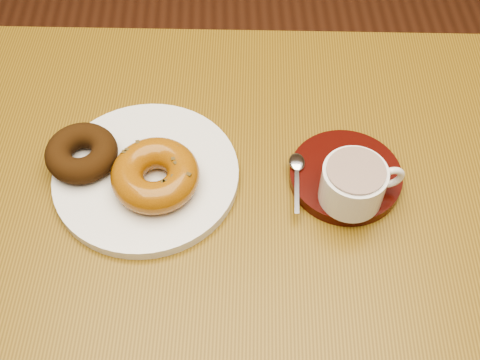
{
  "coord_description": "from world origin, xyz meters",
  "views": [
    {
      "loc": [
        -0.11,
        -0.32,
        1.51
      ],
      "look_at": [
        -0.09,
        0.16,
        0.85
      ],
      "focal_mm": 45.0,
      "sensor_mm": 36.0,
      "label": 1
    }
  ],
  "objects_px": {
    "cafe_table": "(227,238)",
    "coffee_cup": "(354,183)",
    "donut_plate": "(146,175)",
    "saucer": "(345,176)"
  },
  "relations": [
    {
      "from": "cafe_table",
      "to": "coffee_cup",
      "type": "bearing_deg",
      "value": -6.72
    },
    {
      "from": "donut_plate",
      "to": "coffee_cup",
      "type": "relative_size",
      "value": 2.29
    },
    {
      "from": "cafe_table",
      "to": "donut_plate",
      "type": "bearing_deg",
      "value": 172.44
    },
    {
      "from": "cafe_table",
      "to": "donut_plate",
      "type": "height_order",
      "value": "donut_plate"
    },
    {
      "from": "cafe_table",
      "to": "donut_plate",
      "type": "distance_m",
      "value": 0.18
    },
    {
      "from": "donut_plate",
      "to": "saucer",
      "type": "distance_m",
      "value": 0.28
    },
    {
      "from": "donut_plate",
      "to": "coffee_cup",
      "type": "height_order",
      "value": "coffee_cup"
    },
    {
      "from": "coffee_cup",
      "to": "saucer",
      "type": "bearing_deg",
      "value": 82.97
    },
    {
      "from": "coffee_cup",
      "to": "cafe_table",
      "type": "bearing_deg",
      "value": 161.82
    },
    {
      "from": "cafe_table",
      "to": "coffee_cup",
      "type": "distance_m",
      "value": 0.25
    }
  ]
}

